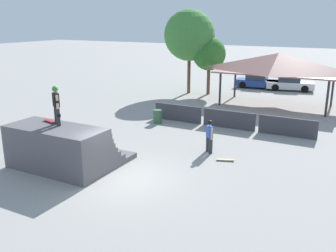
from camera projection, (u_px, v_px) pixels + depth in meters
The scene contains 13 objects.
ground_plane at pixel (122, 178), 15.28m from camera, with size 160.00×160.00×0.00m, color gray.
quarter_pipe_ramp at pixel (63, 149), 16.27m from camera, with size 4.43×3.77×1.89m.
skater_on_deck at pixel (56, 103), 15.78m from camera, with size 0.67×0.54×1.68m.
skateboard_on_deck at pixel (50, 121), 16.41m from camera, with size 0.85×0.39×0.09m.
bystander_walking at pixel (210, 134), 18.01m from camera, with size 0.51×0.52×1.61m.
skateboard_on_ground at pixel (226, 160), 17.14m from camera, with size 0.82×0.47×0.09m.
barrier_fence at pixel (229, 119), 22.21m from camera, with size 9.98×0.12×1.05m.
pavilion_shelter at pixel (278, 63), 27.24m from camera, with size 8.79×4.14×3.91m.
tree_beside_pavilion at pixel (189, 35), 31.67m from camera, with size 4.32×4.32×7.12m.
tree_far_back at pixel (209, 54), 31.56m from camera, with size 2.80×2.80×4.86m.
trash_bin at pixel (158, 116), 23.28m from camera, with size 0.52×0.52×0.85m, color #385B3D.
parked_car_blue at pixel (257, 82), 35.24m from camera, with size 4.07×1.91×1.27m.
parked_car_white at pixel (290, 84), 34.05m from camera, with size 4.38×2.46×1.27m.
Camera 1 is at (8.31, -11.55, 6.25)m, focal length 40.00 mm.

